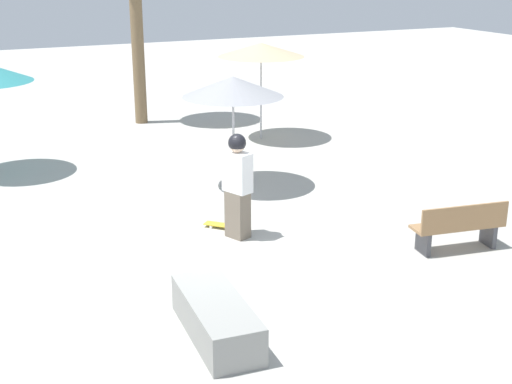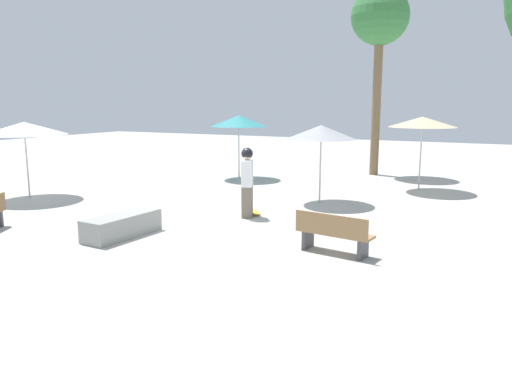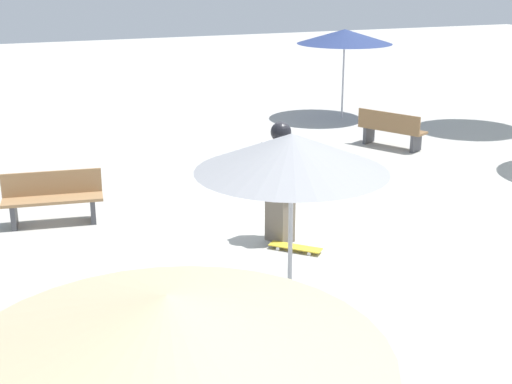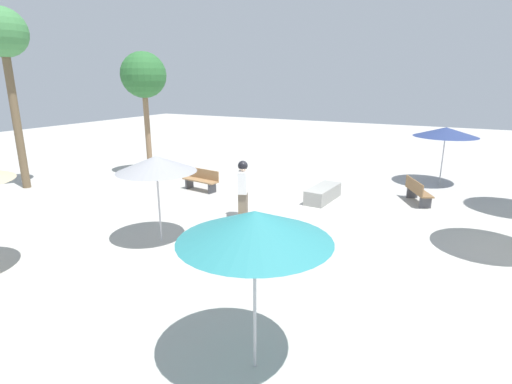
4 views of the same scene
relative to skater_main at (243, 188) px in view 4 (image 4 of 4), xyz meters
The scene contains 11 objects.
ground_plane 1.65m from the skater_main, 49.57° to the right, with size 60.00×60.00×0.00m, color #B2AFA8.
skater_main is the anchor object (origin of this frame).
skateboard 1.06m from the skater_main, behind, with size 0.71×0.70×0.07m.
concrete_ledge 3.55m from the skater_main, 28.21° to the right, with size 1.95×0.83×0.52m.
bench_near 3.82m from the skater_main, 55.74° to the left, with size 0.67×1.65×0.85m.
bench_far 6.45m from the skater_main, 47.52° to the right, with size 1.63×1.12×0.85m.
shade_umbrella_grey 3.12m from the skater_main, 158.08° to the left, with size 2.11×2.11×2.38m.
shade_umbrella_teal 7.02m from the skater_main, 149.11° to the right, with size 2.24×2.24×2.54m.
shade_umbrella_navy 9.38m from the skater_main, 34.59° to the right, with size 2.56×2.56×2.41m.
palm_tree_center_left 10.89m from the skater_main, 94.99° to the left, with size 1.82×1.82×6.91m.
palm_tree_far_back 8.43m from the skater_main, 63.90° to the left, with size 2.00×2.00×5.49m.
Camera 4 is at (-11.39, -5.00, 4.30)m, focal length 28.00 mm.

